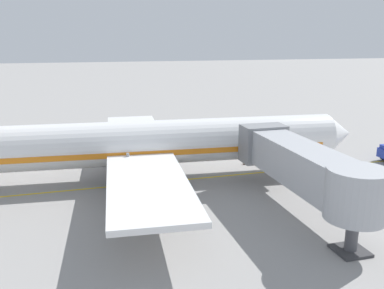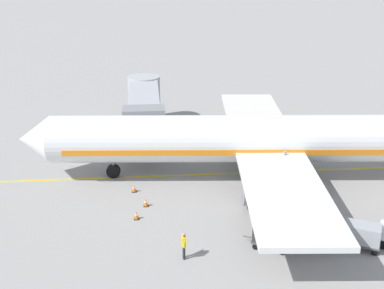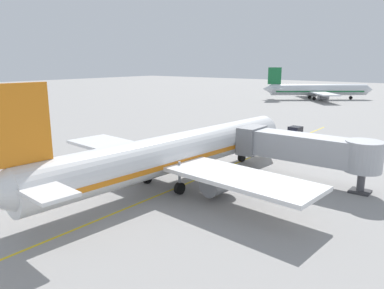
# 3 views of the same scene
# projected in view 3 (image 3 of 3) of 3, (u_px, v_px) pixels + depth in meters

# --- Properties ---
(ground_plane) EXTENTS (400.00, 400.00, 0.00)m
(ground_plane) POSITION_uv_depth(u_px,v_px,m) (192.00, 181.00, 37.55)
(ground_plane) COLOR gray
(gate_lead_in_line) EXTENTS (0.24, 80.00, 0.01)m
(gate_lead_in_line) POSITION_uv_depth(u_px,v_px,m) (192.00, 181.00, 37.55)
(gate_lead_in_line) COLOR gold
(gate_lead_in_line) RESTS_ON ground
(parked_airliner) EXTENTS (30.32, 37.35, 10.63)m
(parked_airliner) POSITION_uv_depth(u_px,v_px,m) (175.00, 153.00, 36.04)
(parked_airliner) COLOR white
(parked_airliner) RESTS_ON ground
(jet_bridge) EXTENTS (14.33, 3.50, 4.98)m
(jet_bridge) POSITION_uv_depth(u_px,v_px,m) (305.00, 148.00, 37.00)
(jet_bridge) COLOR #A8AAAF
(jet_bridge) RESTS_ON ground
(pushback_tractor) EXTENTS (2.58, 4.58, 2.40)m
(pushback_tractor) POSITION_uv_depth(u_px,v_px,m) (292.00, 136.00, 54.90)
(pushback_tractor) COLOR #1E339E
(pushback_tractor) RESTS_ON ground
(baggage_tug_lead) EXTENTS (2.33, 2.76, 1.62)m
(baggage_tug_lead) POSITION_uv_depth(u_px,v_px,m) (55.00, 172.00, 38.31)
(baggage_tug_lead) COLOR silver
(baggage_tug_lead) RESTS_ON ground
(baggage_cart_front) EXTENTS (2.15, 2.90, 1.58)m
(baggage_cart_front) POSITION_uv_depth(u_px,v_px,m) (116.00, 156.00, 43.76)
(baggage_cart_front) COLOR #4C4C51
(baggage_cart_front) RESTS_ON ground
(baggage_cart_second_in_train) EXTENTS (2.15, 2.90, 1.58)m
(baggage_cart_second_in_train) POSITION_uv_depth(u_px,v_px,m) (95.00, 161.00, 41.44)
(baggage_cart_second_in_train) COLOR #4C4C51
(baggage_cart_second_in_train) RESTS_ON ground
(baggage_cart_third_in_train) EXTENTS (2.15, 2.90, 1.58)m
(baggage_cart_third_in_train) POSITION_uv_depth(u_px,v_px,m) (74.00, 165.00, 39.88)
(baggage_cart_third_in_train) COLOR #4C4C51
(baggage_cart_third_in_train) RESTS_ON ground
(baggage_cart_tail_end) EXTENTS (2.15, 2.90, 1.58)m
(baggage_cart_tail_end) POSITION_uv_depth(u_px,v_px,m) (44.00, 173.00, 37.31)
(baggage_cart_tail_end) COLOR #4C4C51
(baggage_cart_tail_end) RESTS_ON ground
(ground_crew_wing_walker) EXTENTS (0.73, 0.30, 1.69)m
(ground_crew_wing_walker) POSITION_uv_depth(u_px,v_px,m) (138.00, 162.00, 41.23)
(ground_crew_wing_walker) COLOR #232328
(ground_crew_wing_walker) RESTS_ON ground
(ground_crew_loader) EXTENTS (0.72, 0.25, 1.69)m
(ground_crew_loader) POSITION_uv_depth(u_px,v_px,m) (144.00, 147.00, 48.32)
(ground_crew_loader) COLOR #232328
(ground_crew_loader) RESTS_ON ground
(ground_crew_marshaller) EXTENTS (0.47, 0.66, 1.69)m
(ground_crew_marshaller) POSITION_uv_depth(u_px,v_px,m) (111.00, 163.00, 40.63)
(ground_crew_marshaller) COLOR #232328
(ground_crew_marshaller) RESTS_ON ground
(safety_cone_nose_left) EXTENTS (0.36, 0.36, 0.59)m
(safety_cone_nose_left) POSITION_uv_depth(u_px,v_px,m) (215.00, 158.00, 45.30)
(safety_cone_nose_left) COLOR black
(safety_cone_nose_left) RESTS_ON ground
(safety_cone_nose_right) EXTENTS (0.36, 0.36, 0.59)m
(safety_cone_nose_right) POSITION_uv_depth(u_px,v_px,m) (195.00, 157.00, 46.06)
(safety_cone_nose_right) COLOR black
(safety_cone_nose_right) RESTS_ON ground
(safety_cone_wing_tip) EXTENTS (0.36, 0.36, 0.59)m
(safety_cone_wing_tip) POSITION_uv_depth(u_px,v_px,m) (187.00, 154.00, 47.66)
(safety_cone_wing_tip) COLOR black
(safety_cone_wing_tip) RESTS_ON ground
(distant_taxiing_airliner) EXTENTS (29.60, 25.58, 10.10)m
(distant_taxiing_airliner) POSITION_uv_depth(u_px,v_px,m) (318.00, 90.00, 117.02)
(distant_taxiing_airliner) COLOR silver
(distant_taxiing_airliner) RESTS_ON ground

